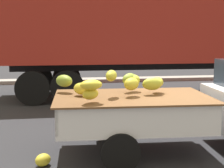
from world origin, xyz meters
TOP-DOWN VIEW (x-y plane):
  - ground at (0.00, 0.00)m, footprint 220.00×220.00m
  - curb_strip at (0.00, 9.48)m, footprint 80.00×0.80m
  - semi_trailer at (1.35, 5.69)m, footprint 12.01×2.71m
  - fallen_banana_bunch_near_tailgate at (-2.67, -0.56)m, footprint 0.36×0.36m

SIDE VIEW (x-z plane):
  - ground at x=0.00m, z-range 0.00..0.00m
  - curb_strip at x=0.00m, z-range 0.00..0.16m
  - fallen_banana_bunch_near_tailgate at x=-2.67m, z-range 0.00..0.21m
  - semi_trailer at x=1.35m, z-range 0.57..4.52m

